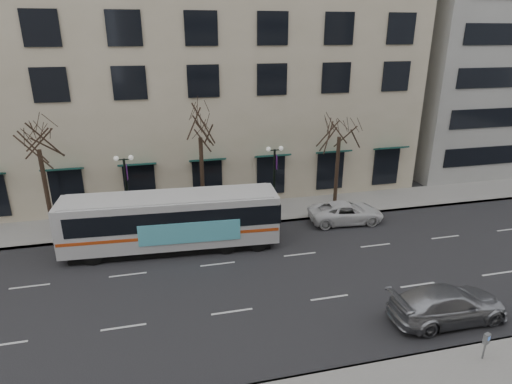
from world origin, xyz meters
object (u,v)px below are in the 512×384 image
object	(u,v)px
lamp_post_left	(127,189)
tree_far_left	(36,135)
silver_car	(448,304)
lamp_post_right	(274,178)
pay_station	(486,341)
tree_far_mid	(200,124)
white_pickup	(346,212)
tree_far_right	(340,124)
city_bus	(173,220)

from	to	relation	value
lamp_post_left	tree_far_left	bearing A→B (deg)	173.17
tree_far_left	silver_car	bearing A→B (deg)	-35.38
tree_far_left	lamp_post_right	size ratio (longest dim) A/B	1.60
silver_car	pay_station	bearing A→B (deg)	173.29
tree_far_mid	lamp_post_right	world-z (taller)	tree_far_mid
white_pickup	tree_far_mid	bearing A→B (deg)	78.55
silver_car	white_pickup	distance (m)	11.20
tree_far_mid	pay_station	size ratio (longest dim) A/B	7.07
lamp_post_right	pay_station	world-z (taller)	lamp_post_right
tree_far_right	lamp_post_left	bearing A→B (deg)	-177.71
white_pickup	tree_far_left	bearing A→B (deg)	86.45
silver_car	city_bus	bearing A→B (deg)	49.93
tree_far_right	lamp_post_left	xyz separation A→B (m)	(-14.99, -0.60, -3.48)
city_bus	silver_car	size ratio (longest dim) A/B	2.34
lamp_post_right	pay_station	distance (m)	16.77
lamp_post_left	pay_station	distance (m)	21.62
tree_far_mid	city_bus	xyz separation A→B (m)	(-2.29, -3.93, -5.00)
silver_car	tree_far_right	bearing A→B (deg)	-1.59
tree_far_left	white_pickup	world-z (taller)	tree_far_left
lamp_post_left	lamp_post_right	size ratio (longest dim) A/B	1.00
city_bus	pay_station	bearing A→B (deg)	-44.26
city_bus	pay_station	distance (m)	17.27
tree_far_right	silver_car	distance (m)	15.03
lamp_post_left	lamp_post_right	distance (m)	10.00
white_pickup	pay_station	xyz separation A→B (m)	(-0.35, -13.96, 0.30)
pay_station	silver_car	bearing A→B (deg)	64.59
pay_station	white_pickup	bearing A→B (deg)	69.78
tree_far_mid	tree_far_right	xyz separation A→B (m)	(10.00, -0.00, -0.48)
white_pickup	pay_station	world-z (taller)	white_pickup
tree_far_left	lamp_post_left	distance (m)	6.29
lamp_post_right	pay_station	bearing A→B (deg)	-75.04
pay_station	lamp_post_left	bearing A→B (deg)	112.85
tree_far_left	lamp_post_left	world-z (taller)	tree_far_left
tree_far_mid	tree_far_right	bearing A→B (deg)	-0.00
lamp_post_left	city_bus	bearing A→B (deg)	-51.03
lamp_post_left	silver_car	bearing A→B (deg)	-42.37
tree_far_right	tree_far_mid	bearing A→B (deg)	180.00
lamp_post_left	city_bus	distance (m)	4.41
tree_far_left	tree_far_mid	bearing A→B (deg)	0.00
lamp_post_left	pay_station	xyz separation A→B (m)	(14.30, -16.09, -1.92)
tree_far_left	lamp_post_left	xyz separation A→B (m)	(5.01, -0.60, -3.75)
lamp_post_right	white_pickup	size ratio (longest dim) A/B	1.00
tree_far_right	city_bus	size ratio (longest dim) A/B	0.62
lamp_post_right	pay_station	size ratio (longest dim) A/B	4.31
tree_far_left	white_pickup	size ratio (longest dim) A/B	1.60
white_pickup	pay_station	bearing A→B (deg)	-177.07
tree_far_left	silver_car	distance (m)	24.78
lamp_post_left	silver_car	size ratio (longest dim) A/B	0.93
tree_far_right	lamp_post_left	distance (m)	15.40
tree_far_left	city_bus	size ratio (longest dim) A/B	0.64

